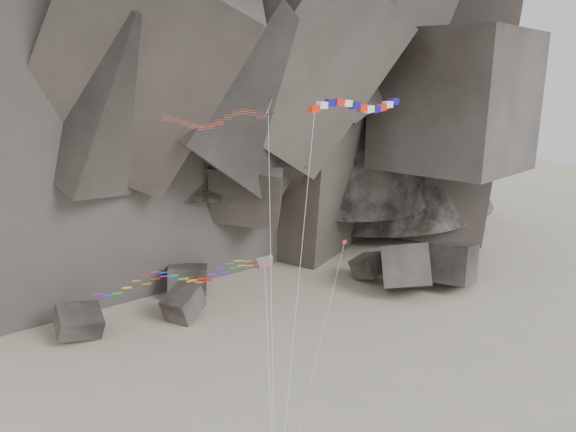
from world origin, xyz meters
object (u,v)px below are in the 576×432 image
object	(u,v)px
banner_kite	(357,108)
parafoil_kite	(177,276)
pennant_kite	(328,310)
delta_kite	(211,118)

from	to	relation	value
banner_kite	parafoil_kite	bearing A→B (deg)	162.78
parafoil_kite	pennant_kite	xyz separation A→B (m)	(11.99, -1.39, -3.87)
banner_kite	parafoil_kite	world-z (taller)	banner_kite
delta_kite	banner_kite	xyz separation A→B (m)	(11.28, -3.00, 0.82)
pennant_kite	parafoil_kite	bearing A→B (deg)	151.54
banner_kite	pennant_kite	distance (m)	16.68
parafoil_kite	banner_kite	bearing A→B (deg)	-2.57
banner_kite	parafoil_kite	size ratio (longest dim) A/B	1.70
banner_kite	pennant_kite	xyz separation A→B (m)	(-3.12, -2.52, -16.19)
parafoil_kite	pennant_kite	bearing A→B (deg)	-13.47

